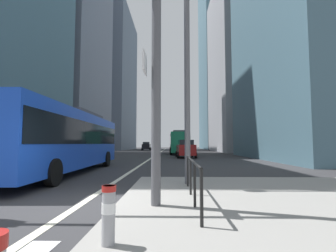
% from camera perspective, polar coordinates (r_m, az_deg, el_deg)
% --- Properties ---
extents(ground_plane, '(160.00, 160.00, 0.00)m').
position_cam_1_polar(ground_plane, '(26.45, -3.88, -7.45)').
color(ground_plane, '#303033').
extents(median_island, '(9.00, 10.00, 0.15)m').
position_cam_1_polar(median_island, '(6.35, 32.67, -16.72)').
color(median_island, gray).
rests_on(median_island, ground).
extents(lane_centre_line, '(0.20, 80.00, 0.01)m').
position_cam_1_polar(lane_centre_line, '(36.41, -2.48, -6.54)').
color(lane_centre_line, beige).
rests_on(lane_centre_line, ground).
extents(office_tower_left_mid, '(11.76, 16.94, 47.34)m').
position_cam_1_polar(office_tower_left_mid, '(49.53, -22.50, 22.74)').
color(office_tower_left_mid, slate).
rests_on(office_tower_left_mid, ground).
extents(office_tower_left_far, '(13.62, 22.31, 36.80)m').
position_cam_1_polar(office_tower_left_far, '(69.85, -14.27, 9.96)').
color(office_tower_left_far, slate).
rests_on(office_tower_left_far, ground).
extents(office_tower_right_mid, '(12.26, 20.09, 34.53)m').
position_cam_1_polar(office_tower_right_mid, '(53.92, 17.40, 13.02)').
color(office_tower_right_mid, '#9E9EA3').
rests_on(office_tower_right_mid, ground).
extents(office_tower_right_far, '(11.76, 20.65, 53.03)m').
position_cam_1_polar(office_tower_right_far, '(78.00, 12.39, 14.63)').
color(office_tower_right_far, slate).
rests_on(office_tower_right_far, ground).
extents(city_bus_blue_oncoming, '(2.91, 12.17, 3.40)m').
position_cam_1_polar(city_bus_blue_oncoming, '(13.85, -22.68, -2.55)').
color(city_bus_blue_oncoming, blue).
rests_on(city_bus_blue_oncoming, ground).
extents(city_bus_red_receding, '(2.89, 11.84, 3.40)m').
position_cam_1_polar(city_bus_red_receding, '(37.39, 2.49, -3.67)').
color(city_bus_red_receding, '#198456').
rests_on(city_bus_red_receding, ground).
extents(car_oncoming_mid, '(2.12, 4.27, 1.94)m').
position_cam_1_polar(car_oncoming_mid, '(57.93, -5.06, -4.67)').
color(car_oncoming_mid, black).
rests_on(car_oncoming_mid, ground).
extents(car_receding_near, '(2.22, 4.51, 1.94)m').
position_cam_1_polar(car_receding_near, '(27.11, 4.12, -5.27)').
color(car_receding_near, maroon).
rests_on(car_receding_near, ground).
extents(traffic_signal_gantry, '(5.99, 0.65, 6.00)m').
position_cam_1_polar(traffic_signal_gantry, '(6.59, -21.29, 19.16)').
color(traffic_signal_gantry, '#515156').
rests_on(traffic_signal_gantry, median_island).
extents(street_lamp_post, '(5.50, 0.32, 8.00)m').
position_cam_1_polar(street_lamp_post, '(9.36, 4.42, 19.52)').
color(street_lamp_post, '#56565B').
rests_on(street_lamp_post, median_island).
extents(bollard_left, '(0.20, 0.20, 0.80)m').
position_cam_1_polar(bollard_left, '(3.66, -13.66, -18.77)').
color(bollard_left, '#99999E').
rests_on(bollard_left, median_island).
extents(pedestrian_railing, '(0.06, 3.94, 0.98)m').
position_cam_1_polar(pedestrian_railing, '(6.17, 5.69, -10.29)').
color(pedestrian_railing, black).
rests_on(pedestrian_railing, median_island).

